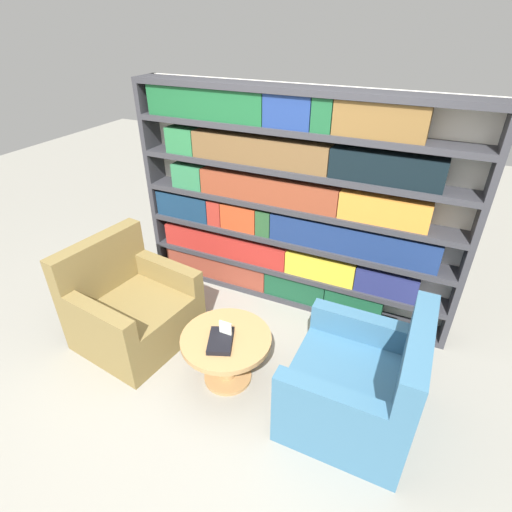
{
  "coord_description": "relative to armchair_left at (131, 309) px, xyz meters",
  "views": [
    {
      "loc": [
        1.09,
        -1.68,
        2.48
      ],
      "look_at": [
        -0.04,
        0.76,
        0.84
      ],
      "focal_mm": 28.0,
      "sensor_mm": 36.0,
      "label": 1
    }
  ],
  "objects": [
    {
      "name": "ground_plane",
      "position": [
        1.03,
        -0.31,
        -0.3
      ],
      "size": [
        14.0,
        14.0,
        0.0
      ],
      "primitive_type": "plane",
      "color": "gray"
    },
    {
      "name": "coffee_table",
      "position": [
        0.98,
        -0.08,
        0.01
      ],
      "size": [
        0.68,
        0.68,
        0.43
      ],
      "color": "#AD7F4C",
      "rests_on": "ground_plane"
    },
    {
      "name": "stray_book",
      "position": [
        0.97,
        -0.15,
        0.15
      ],
      "size": [
        0.26,
        0.31,
        0.04
      ],
      "color": "black",
      "rests_on": "coffee_table"
    },
    {
      "name": "bookshelf",
      "position": [
        0.97,
        1.14,
        0.69
      ],
      "size": [
        2.99,
        0.3,
        2.01
      ],
      "color": "silver",
      "rests_on": "ground_plane"
    },
    {
      "name": "armchair_right",
      "position": [
        1.96,
        -0.01,
        0.0
      ],
      "size": [
        0.83,
        0.88,
        0.9
      ],
      "rotation": [
        0.0,
        0.0,
        -1.58
      ],
      "color": "#386684",
      "rests_on": "ground_plane"
    },
    {
      "name": "table_sign",
      "position": [
        0.98,
        -0.08,
        0.19
      ],
      "size": [
        0.1,
        0.06,
        0.14
      ],
      "color": "black",
      "rests_on": "coffee_table"
    },
    {
      "name": "armchair_left",
      "position": [
        0.0,
        0.0,
        0.0
      ],
      "size": [
        0.94,
        0.97,
        0.9
      ],
      "rotation": [
        0.0,
        0.0,
        1.44
      ],
      "color": "olive",
      "rests_on": "ground_plane"
    }
  ]
}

